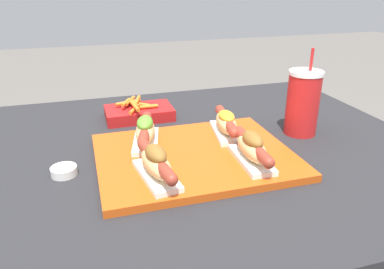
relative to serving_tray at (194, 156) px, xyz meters
name	(u,v)px	position (x,y,z in m)	size (l,w,h in m)	color
patio_table	(184,259)	(-0.01, 0.07, -0.38)	(1.29, 0.99, 0.73)	#232326
serving_tray	(194,156)	(0.00, 0.00, 0.00)	(0.47, 0.37, 0.02)	#CC4C14
hot_dog_0	(156,163)	(-0.11, -0.09, 0.04)	(0.08, 0.20, 0.07)	white
hot_dog_1	(252,148)	(0.11, -0.08, 0.04)	(0.07, 0.20, 0.07)	white
hot_dog_2	(145,131)	(-0.10, 0.09, 0.04)	(0.09, 0.20, 0.07)	white
hot_dog_3	(226,123)	(0.11, 0.08, 0.04)	(0.08, 0.20, 0.06)	white
sauce_bowl	(64,170)	(-0.30, 0.01, 0.00)	(0.06, 0.06, 0.02)	silver
drink_cup	(303,103)	(0.33, 0.07, 0.08)	(0.09, 0.09, 0.24)	red
fries_basket	(139,112)	(-0.08, 0.32, 0.01)	(0.21, 0.14, 0.06)	#B21919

